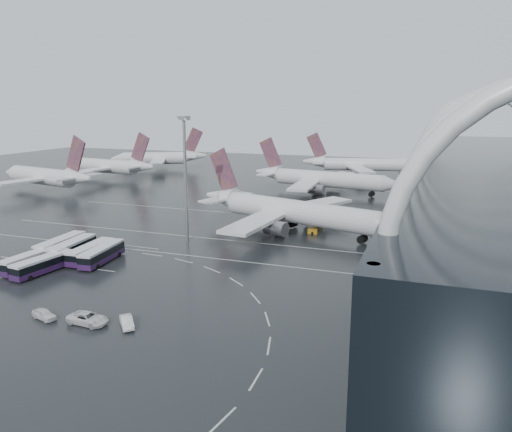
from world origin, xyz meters
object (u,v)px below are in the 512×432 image
(airliner_gate_b, at_px, (321,179))
(bus_row_near_b, at_px, (72,248))
(van_curve_c, at_px, (127,322))
(jet_remote_mid, at_px, (112,167))
(bus_row_far_a, at_px, (29,261))
(gse_cart_belly_e, at_px, (318,226))
(airliner_gate_c, at_px, (361,165))
(bus_row_far_b, at_px, (43,264))
(van_curve_a, at_px, (88,318))
(airliner_main, at_px, (290,211))
(jet_remote_west, at_px, (47,177))
(bus_row_near_d, at_px, (102,254))
(floodlight_mast, at_px, (185,164))
(jet_remote_far, at_px, (161,158))
(bus_row_near_c, at_px, (90,252))
(gse_cart_belly_a, at_px, (313,231))
(gse_cart_belly_d, at_px, (376,235))
(van_curve_b, at_px, (44,314))
(bus_row_near_a, at_px, (61,245))

(airliner_gate_b, xyz_separation_m, bus_row_near_b, (-31.76, -93.66, -2.93))
(van_curve_c, bearing_deg, jet_remote_mid, 84.33)
(bus_row_far_a, bearing_deg, gse_cart_belly_e, -38.01)
(airliner_gate_c, height_order, bus_row_far_b, airliner_gate_c)
(bus_row_far_a, height_order, van_curve_a, bus_row_far_a)
(bus_row_far_a, distance_m, van_curve_c, 35.91)
(airliner_main, distance_m, jet_remote_west, 101.53)
(airliner_main, distance_m, bus_row_near_d, 47.15)
(airliner_main, height_order, bus_row_far_b, airliner_main)
(bus_row_near_d, distance_m, floodlight_mast, 27.34)
(airliner_gate_b, distance_m, airliner_gate_c, 49.71)
(jet_remote_far, distance_m, van_curve_a, 178.68)
(jet_remote_far, relative_size, bus_row_near_c, 3.39)
(bus_row_near_d, distance_m, van_curve_c, 32.24)
(bus_row_near_d, bearing_deg, bus_row_far_a, 121.96)
(jet_remote_far, bearing_deg, bus_row_near_b, 86.21)
(gse_cart_belly_e, bearing_deg, gse_cart_belly_a, -89.88)
(van_curve_a, bearing_deg, floodlight_mast, 12.01)
(airliner_main, height_order, bus_row_near_b, airliner_main)
(airliner_gate_c, distance_m, bus_row_near_d, 147.07)
(airliner_main, height_order, gse_cart_belly_e, airliner_main)
(jet_remote_far, distance_m, bus_row_near_b, 145.05)
(bus_row_near_d, bearing_deg, van_curve_a, -153.13)
(bus_row_near_b, distance_m, floodlight_mast, 30.19)
(floodlight_mast, relative_size, gse_cart_belly_d, 14.97)
(bus_row_far_a, bearing_deg, gse_cart_belly_d, -48.86)
(airliner_gate_b, height_order, jet_remote_west, jet_remote_west)
(jet_remote_far, height_order, bus_row_near_d, jet_remote_far)
(bus_row_near_b, distance_m, bus_row_near_c, 4.82)
(jet_remote_far, bearing_deg, van_curve_b, 87.87)
(airliner_gate_c, bearing_deg, bus_row_near_d, -113.20)
(airliner_main, xyz_separation_m, airliner_gate_b, (-4.71, 57.07, -0.13))
(jet_remote_far, relative_size, bus_row_far_a, 3.45)
(airliner_main, xyz_separation_m, bus_row_near_c, (-31.66, -36.96, -3.18))
(jet_remote_mid, xyz_separation_m, van_curve_b, (76.32, -123.90, -4.41))
(floodlight_mast, bearing_deg, bus_row_near_a, -138.02)
(gse_cart_belly_a, bearing_deg, airliner_main, 170.57)
(floodlight_mast, bearing_deg, airliner_gate_b, 78.50)
(airliner_gate_b, bearing_deg, gse_cart_belly_d, -55.76)
(jet_remote_west, relative_size, bus_row_far_a, 3.78)
(bus_row_far_b, relative_size, gse_cart_belly_e, 5.80)
(gse_cart_belly_a, distance_m, gse_cart_belly_d, 14.99)
(van_curve_a, xyz_separation_m, gse_cart_belly_d, (33.51, 62.90, -0.34))
(airliner_main, height_order, jet_remote_west, jet_remote_west)
(jet_remote_far, height_order, floodlight_mast, floodlight_mast)
(gse_cart_belly_d, bearing_deg, bus_row_near_c, -144.65)
(airliner_gate_b, bearing_deg, bus_row_far_a, -98.69)
(bus_row_far_b, bearing_deg, van_curve_a, -117.83)
(airliner_gate_b, distance_m, jet_remote_mid, 91.29)
(bus_row_near_c, bearing_deg, jet_remote_far, 21.95)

